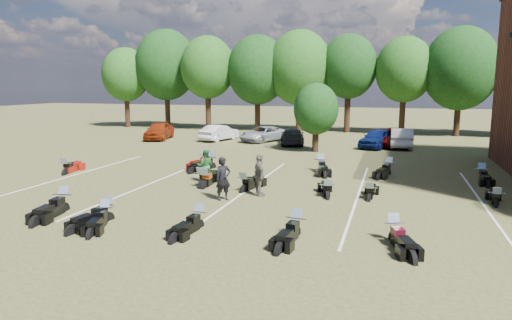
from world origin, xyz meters
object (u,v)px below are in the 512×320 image
at_px(person_green, 205,166).
at_px(person_grey, 260,175).
at_px(motorcycle_3, 296,236).
at_px(car_0, 159,131).
at_px(motorcycle_7, 66,175).
at_px(motorcycle_14, 205,166).
at_px(motorcycle_0, 64,212).
at_px(car_4, 377,138).
at_px(person_black, 223,179).

height_order(person_green, person_grey, person_grey).
distance_m(person_green, motorcycle_3, 9.07).
bearing_deg(car_0, motorcycle_3, -64.74).
relative_size(person_green, motorcycle_3, 0.74).
distance_m(car_0, motorcycle_7, 15.99).
bearing_deg(person_green, person_grey, 134.65).
distance_m(person_grey, motorcycle_7, 11.54).
relative_size(car_0, motorcycle_14, 1.91).
distance_m(motorcycle_0, motorcycle_14, 10.92).
xyz_separation_m(motorcycle_7, motorcycle_14, (6.15, 4.75, 0.00)).
xyz_separation_m(car_4, motorcycle_7, (-15.72, -15.74, -0.73)).
bearing_deg(motorcycle_0, motorcycle_3, -11.27).
bearing_deg(person_green, person_black, 108.79).
xyz_separation_m(person_black, motorcycle_7, (-10.15, 2.65, -0.92)).
bearing_deg(motorcycle_3, person_green, 137.60).
bearing_deg(person_black, motorcycle_14, 75.57).
xyz_separation_m(car_4, motorcycle_14, (-9.57, -10.99, -0.73)).
bearing_deg(car_4, car_0, -161.42).
bearing_deg(car_0, person_grey, -62.57).
distance_m(car_0, car_4, 18.63).
distance_m(motorcycle_3, motorcycle_14, 13.60).
height_order(motorcycle_3, motorcycle_14, motorcycle_14).
xyz_separation_m(car_4, person_green, (-7.69, -15.33, 0.10)).
relative_size(motorcycle_7, motorcycle_14, 0.97).
bearing_deg(motorcycle_3, person_black, 142.56).
bearing_deg(motorcycle_7, motorcycle_14, -154.26).
bearing_deg(person_black, person_grey, -0.06).
xyz_separation_m(motorcycle_0, motorcycle_7, (-4.90, 6.10, 0.00)).
bearing_deg(person_green, motorcycle_7, -12.93).
relative_size(person_green, person_grey, 0.89).
bearing_deg(motorcycle_3, motorcycle_0, -175.58).
distance_m(car_4, motorcycle_7, 22.26).
distance_m(person_black, motorcycle_3, 5.43).
xyz_separation_m(car_0, motorcycle_3, (16.97, -22.02, -0.78)).
bearing_deg(motorcycle_0, person_black, 23.37).
xyz_separation_m(car_0, person_green, (10.94, -15.29, 0.05)).
height_order(motorcycle_7, motorcycle_14, motorcycle_14).
distance_m(person_black, motorcycle_14, 8.46).
xyz_separation_m(person_green, motorcycle_7, (-8.03, -0.42, -0.83)).
bearing_deg(motorcycle_7, motorcycle_0, 116.80).
relative_size(motorcycle_3, motorcycle_14, 0.93).
height_order(person_grey, motorcycle_0, person_grey).
distance_m(motorcycle_0, motorcycle_7, 7.82).
height_order(motorcycle_0, motorcycle_3, motorcycle_0).
relative_size(person_grey, motorcycle_7, 0.80).
height_order(car_0, person_green, person_green).
height_order(car_4, motorcycle_0, car_4).
relative_size(motorcycle_0, motorcycle_14, 1.04).
bearing_deg(motorcycle_3, car_4, 91.46).
distance_m(car_4, motorcycle_14, 14.59).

